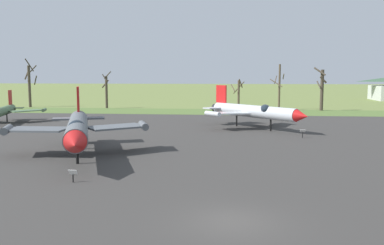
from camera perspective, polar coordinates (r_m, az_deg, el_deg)
name	(u,v)px	position (r m, az deg, el deg)	size (l,w,h in m)	color
ground_plane	(232,222)	(19.75, 5.57, -13.63)	(600.00, 600.00, 0.00)	olive
asphalt_apron	(235,149)	(38.30, 5.97, -3.64)	(98.74, 63.88, 0.05)	#383533
grass_verge_strip	(236,112)	(75.94, 6.17, 1.45)	(158.74, 12.00, 0.06)	#546D32
jet_fighter_front_right	(254,111)	(52.45, 8.60, 1.59)	(13.00, 13.36, 5.43)	silver
info_placard_front_right	(303,133)	(45.88, 15.13, -1.37)	(0.64, 0.37, 0.97)	black
jet_fighter_rear_center	(77,128)	(35.42, -15.65, -0.70)	(12.23, 16.63, 5.68)	#565B60
info_placard_rear_center	(73,175)	(27.23, -16.23, -6.98)	(0.55, 0.21, 0.87)	black
jet_fighter_rear_left	(2,111)	(62.85, -24.90, 1.44)	(10.87, 12.53, 4.57)	#4C6B47
bare_tree_far_left	(30,84)	(94.22, -21.64, 5.03)	(2.83, 3.22, 10.30)	#42382D
bare_tree_left_of_center	(106,91)	(86.07, -11.82, 4.37)	(1.96, 1.84, 7.62)	#42382D
bare_tree_center	(238,94)	(79.23, 6.46, 4.03)	(2.67, 2.65, 6.12)	brown
bare_tree_right_of_center	(279,86)	(82.35, 12.03, 4.96)	(2.75, 2.96, 8.93)	brown
bare_tree_far_right	(322,88)	(82.21, 17.59, 4.55)	(2.52, 2.32, 8.32)	#42382D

